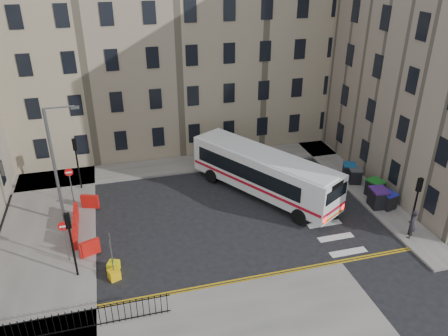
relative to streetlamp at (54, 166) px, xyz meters
name	(u,v)px	position (x,y,z in m)	size (l,w,h in m)	color
ground	(255,211)	(13.00, -2.00, -4.34)	(120.00, 120.00, 0.00)	black
pavement_north	(156,168)	(7.00, 6.60, -4.26)	(36.00, 3.20, 0.15)	slate
pavement_east	(341,171)	(22.00, 2.00, -4.26)	(2.40, 26.00, 0.15)	slate
pavement_west	(48,232)	(-1.00, -1.00, -4.26)	(6.00, 22.00, 0.15)	slate
terrace_north	(128,50)	(6.00, 13.50, 4.28)	(38.30, 10.80, 17.20)	gray
traffic_light_east	(417,198)	(21.60, -7.50, -1.47)	(0.28, 0.22, 4.10)	black
traffic_light_nw	(76,156)	(1.00, 4.50, -1.47)	(0.28, 0.22, 4.10)	black
traffic_light_sw	(70,235)	(1.00, -6.00, -1.47)	(0.28, 0.22, 4.10)	black
streetlamp	(54,166)	(0.00, 0.00, 0.00)	(0.50, 0.22, 8.14)	#595B5E
no_entry_north	(70,178)	(0.50, 2.50, -2.26)	(0.60, 0.08, 3.00)	#595B5E
no_entry_south	(65,233)	(0.50, -4.50, -2.26)	(0.60, 0.08, 3.00)	#595B5E
roadworks_barriers	(81,224)	(1.16, -1.50, -3.69)	(1.66, 6.26, 1.00)	red
iron_railings	(90,318)	(1.75, -10.20, -3.59)	(7.80, 0.04, 1.20)	black
bus	(263,171)	(14.30, 0.15, -2.41)	(8.61, 11.96, 3.34)	white
wheelie_bin_a	(387,200)	(22.13, -4.22, -3.58)	(1.18, 1.28, 1.20)	black
wheelie_bin_b	(378,198)	(21.56, -3.91, -3.48)	(1.24, 1.38, 1.40)	black
wheelie_bin_c	(375,188)	(22.19, -2.51, -3.53)	(1.27, 1.38, 1.29)	black
wheelie_bin_d	(355,175)	(21.86, -0.22, -3.58)	(1.23, 1.32, 1.20)	black
wheelie_bin_e	(349,171)	(21.78, 0.54, -3.56)	(1.35, 1.42, 1.24)	black
pedestrian	(412,224)	(21.46, -7.78, -3.20)	(0.72, 0.47, 1.98)	black
bollard_yellow	(114,274)	(3.00, -6.70, -4.04)	(0.60, 0.60, 0.60)	#E7B10C
bollard_chevron	(114,266)	(3.00, -5.98, -4.04)	(0.60, 0.60, 0.60)	#CAC40B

